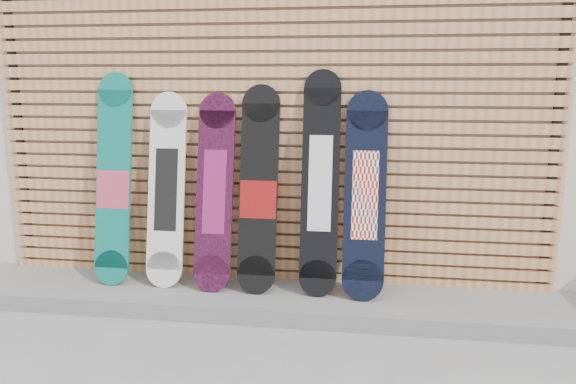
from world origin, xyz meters
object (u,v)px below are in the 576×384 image
Objects in this scene: snowboard_0 at (114,181)px; snowboard_4 at (320,183)px; snowboard_2 at (215,192)px; snowboard_3 at (259,191)px; snowboard_5 at (365,195)px; snowboard_1 at (166,190)px.

snowboard_4 is (1.55, -0.00, 0.02)m from snowboard_0.
snowboard_2 is at bearing -0.82° from snowboard_0.
snowboard_3 reaches higher than snowboard_2.
snowboard_5 is (1.87, -0.02, -0.05)m from snowboard_0.
snowboard_5 is (0.32, -0.02, -0.07)m from snowboard_4.
snowboard_5 is at bearing -3.15° from snowboard_4.
snowboard_3 is 0.93× the size of snowboard_4.
snowboard_4 reaches higher than snowboard_3.
snowboard_3 is 0.45m from snowboard_4.
snowboard_1 is 1.15m from snowboard_4.
snowboard_0 is 1.11m from snowboard_3.
snowboard_0 is at bearing 179.45° from snowboard_3.
snowboard_3 reaches higher than snowboard_5.
snowboard_2 is at bearing 179.58° from snowboard_5.
snowboard_2 is 0.96× the size of snowboard_3.
snowboard_4 reaches higher than snowboard_1.
snowboard_5 is (0.76, -0.01, -0.01)m from snowboard_3.
snowboard_4 is 0.33m from snowboard_5.
snowboard_1 is 0.99× the size of snowboard_5.
snowboard_3 is at bearing 0.10° from snowboard_2.
snowboard_0 is at bearing 179.41° from snowboard_5.
snowboard_1 is 0.90× the size of snowboard_4.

